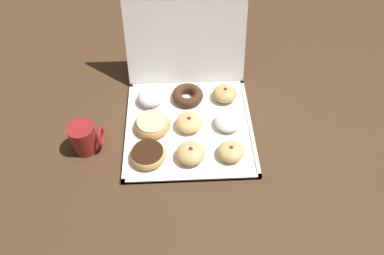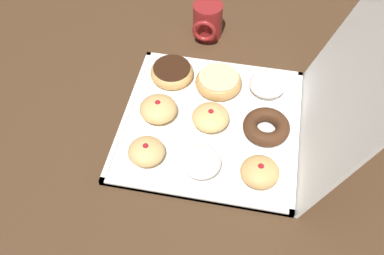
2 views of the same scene
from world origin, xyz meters
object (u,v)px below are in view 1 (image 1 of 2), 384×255
Objects in this scene: powdered_filled_donut_6 at (150,97)px; chocolate_cake_ring_donut_7 at (187,95)px; jelly_filled_donut_2 at (231,151)px; glazed_ring_donut_3 at (152,124)px; chocolate_frosted_donut_0 at (148,154)px; powdered_filled_donut_5 at (228,121)px; jelly_filled_donut_1 at (191,153)px; jelly_filled_donut_4 at (190,123)px; coffee_mug at (85,138)px; donut_box at (189,128)px; jelly_filled_donut_8 at (225,94)px.

powdered_filled_donut_6 is 0.81× the size of chocolate_cake_ring_donut_7.
jelly_filled_donut_2 reaches higher than glazed_ring_donut_3.
powdered_filled_donut_6 is (0.00, 0.25, 0.00)m from chocolate_frosted_donut_0.
powdered_filled_donut_6 is at bearing 136.13° from jelly_filled_donut_2.
chocolate_frosted_donut_0 is 0.25m from powdered_filled_donut_6.
chocolate_frosted_donut_0 is at bearing -154.38° from powdered_filled_donut_5.
jelly_filled_donut_2 is 0.75× the size of chocolate_cake_ring_donut_7.
chocolate_frosted_donut_0 is 0.14m from jelly_filled_donut_1.
jelly_filled_donut_4 is at bearing -42.86° from powdered_filled_donut_6.
powdered_filled_donut_6 is 0.87× the size of coffee_mug.
glazed_ring_donut_3 is 0.22m from coffee_mug.
jelly_filled_donut_2 is 0.28m from glazed_ring_donut_3.
jelly_filled_donut_4 reaches higher than powdered_filled_donut_5.
coffee_mug is (-0.20, -0.19, 0.02)m from powdered_filled_donut_6.
glazed_ring_donut_3 reaches higher than donut_box.
glazed_ring_donut_3 is at bearing -132.58° from chocolate_cake_ring_donut_7.
jelly_filled_donut_2 is 0.26m from jelly_filled_donut_8.
jelly_filled_donut_4 is (0.00, -0.00, 0.03)m from donut_box.
glazed_ring_donut_3 is 1.32× the size of powdered_filled_donut_6.
jelly_filled_donut_1 is 0.26m from chocolate_cake_ring_donut_7.
jelly_filled_donut_1 is 0.34m from coffee_mug.
chocolate_frosted_donut_0 is 0.18m from jelly_filled_donut_4.
jelly_filled_donut_1 is at bearing -61.96° from powdered_filled_donut_6.
jelly_filled_donut_2 reaches higher than chocolate_cake_ring_donut_7.
coffee_mug is (-0.46, 0.06, 0.02)m from jelly_filled_donut_2.
powdered_filled_donut_5 is (0.27, 0.13, 0.00)m from chocolate_frosted_donut_0.
chocolate_frosted_donut_0 is 0.94× the size of glazed_ring_donut_3.
jelly_filled_donut_1 is 0.13m from jelly_filled_donut_4.
chocolate_frosted_donut_0 is at bearing -16.42° from coffee_mug.
chocolate_cake_ring_donut_7 is at bearing 30.92° from coffee_mug.
coffee_mug is (-0.34, 0.06, 0.02)m from jelly_filled_donut_1.
powdered_filled_donut_6 is (-0.26, 0.25, 0.00)m from jelly_filled_donut_2.
glazed_ring_donut_3 is at bearing 133.82° from jelly_filled_donut_1.
jelly_filled_donut_8 is (0.13, 0.26, -0.00)m from jelly_filled_donut_1.
chocolate_cake_ring_donut_7 is 1.30× the size of jelly_filled_donut_8.
glazed_ring_donut_3 is 0.25m from powdered_filled_donut_5.
glazed_ring_donut_3 is 0.12m from powdered_filled_donut_6.
donut_box is 3.56× the size of glazed_ring_donut_3.
chocolate_cake_ring_donut_7 is (0.13, 0.26, -0.00)m from chocolate_frosted_donut_0.
powdered_filled_donut_6 reaches higher than chocolate_cake_ring_donut_7.
donut_box is 0.14m from chocolate_cake_ring_donut_7.
jelly_filled_donut_2 is 0.91× the size of powdered_filled_donut_5.
jelly_filled_donut_8 is at bearing -1.33° from chocolate_cake_ring_donut_7.
glazed_ring_donut_3 is (-0.12, 0.13, -0.00)m from jelly_filled_donut_1.
powdered_filled_donut_5 is 0.82× the size of chocolate_cake_ring_donut_7.
jelly_filled_donut_8 is (0.13, 0.13, 0.03)m from donut_box.
jelly_filled_donut_8 is 0.83× the size of coffee_mug.
jelly_filled_donut_1 reaches higher than jelly_filled_donut_2.
donut_box is 3.78× the size of chocolate_frosted_donut_0.
jelly_filled_donut_4 reaches higher than chocolate_cake_ring_donut_7.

